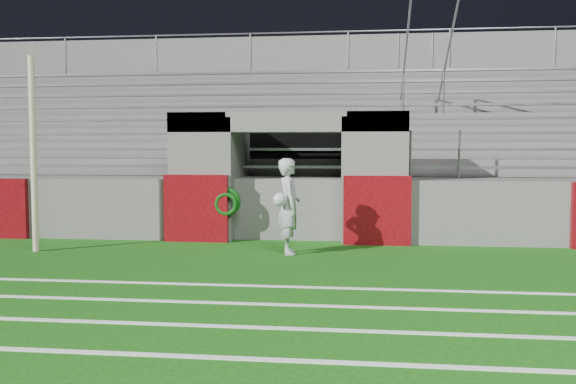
# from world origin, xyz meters

# --- Properties ---
(ground) EXTENTS (90.00, 90.00, 0.00)m
(ground) POSITION_xyz_m (0.00, 0.00, 0.00)
(ground) COLOR #124D0C
(ground) RESTS_ON ground
(field_post) EXTENTS (0.11, 0.11, 3.54)m
(field_post) POSITION_xyz_m (-4.40, 1.43, 1.77)
(field_post) COLOR beige
(field_post) RESTS_ON ground
(stadium_structure) EXTENTS (26.00, 8.48, 5.42)m
(stadium_structure) POSITION_xyz_m (0.00, 7.97, 1.49)
(stadium_structure) COLOR #595755
(stadium_structure) RESTS_ON ground
(goalkeeper_with_ball) EXTENTS (0.53, 0.69, 1.71)m
(goalkeeper_with_ball) POSITION_xyz_m (0.23, 1.72, 0.86)
(goalkeeper_with_ball) COLOR #ABAEB4
(goalkeeper_with_ball) RESTS_ON ground
(hose_coil) EXTENTS (0.58, 0.15, 0.58)m
(hose_coil) POSITION_xyz_m (-1.18, 2.93, 0.80)
(hose_coil) COLOR #0D450F
(hose_coil) RESTS_ON ground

